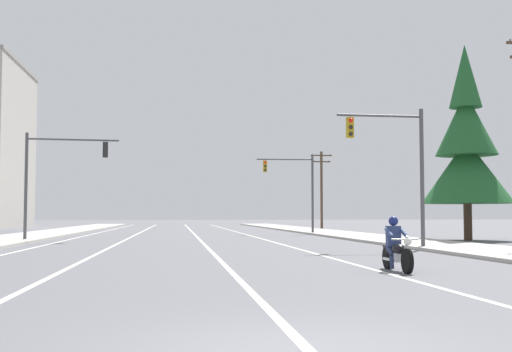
% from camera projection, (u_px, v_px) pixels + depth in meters
% --- Properties ---
extents(ground_plane, '(400.00, 400.00, 0.00)m').
position_uv_depth(ground_plane, '(294.00, 352.00, 7.05)').
color(ground_plane, '#5B5B60').
extents(lane_stripe_center, '(0.16, 100.00, 0.01)m').
position_uv_depth(lane_stripe_center, '(194.00, 234.00, 51.65)').
color(lane_stripe_center, beige).
rests_on(lane_stripe_center, ground).
extents(lane_stripe_left, '(0.16, 100.00, 0.01)m').
position_uv_depth(lane_stripe_left, '(137.00, 234.00, 51.10)').
color(lane_stripe_left, beige).
rests_on(lane_stripe_left, ground).
extents(lane_stripe_right, '(0.16, 100.00, 0.01)m').
position_uv_depth(lane_stripe_right, '(243.00, 234.00, 52.13)').
color(lane_stripe_right, beige).
rests_on(lane_stripe_right, ground).
extents(lane_stripe_far_left, '(0.16, 100.00, 0.01)m').
position_uv_depth(lane_stripe_far_left, '(93.00, 234.00, 50.67)').
color(lane_stripe_far_left, beige).
rests_on(lane_stripe_far_left, ground).
extents(sidewalk_kerb_right, '(4.40, 110.00, 0.14)m').
position_uv_depth(sidewalk_kerb_right, '(343.00, 234.00, 48.04)').
color(sidewalk_kerb_right, '#ADA89E').
rests_on(sidewalk_kerb_right, ground).
extents(sidewalk_kerb_left, '(4.40, 110.00, 0.14)m').
position_uv_depth(sidewalk_kerb_left, '(35.00, 235.00, 45.32)').
color(sidewalk_kerb_left, '#ADA89E').
rests_on(sidewalk_kerb_left, ground).
extents(motorcycle_with_rider, '(0.70, 2.19, 1.46)m').
position_uv_depth(motorcycle_with_rider, '(396.00, 249.00, 17.26)').
color(motorcycle_with_rider, black).
rests_on(motorcycle_with_rider, ground).
extents(traffic_signal_near_right, '(3.95, 0.43, 6.20)m').
position_uv_depth(traffic_signal_near_right, '(398.00, 157.00, 28.42)').
color(traffic_signal_near_right, '#47474C').
rests_on(traffic_signal_near_right, ground).
extents(traffic_signal_near_left, '(5.23, 0.63, 6.20)m').
position_uv_depth(traffic_signal_near_left, '(54.00, 169.00, 37.12)').
color(traffic_signal_near_left, '#47474C').
rests_on(traffic_signal_near_left, ground).
extents(traffic_signal_mid_right, '(4.49, 0.38, 6.20)m').
position_uv_depth(traffic_signal_mid_right, '(297.00, 182.00, 50.59)').
color(traffic_signal_mid_right, '#47474C').
rests_on(traffic_signal_mid_right, ground).
extents(utility_pole_right_far, '(2.20, 0.26, 8.02)m').
position_uv_depth(utility_pole_right_far, '(321.00, 187.00, 66.25)').
color(utility_pole_right_far, '#4C3828').
rests_on(utility_pole_right_far, ground).
extents(conifer_tree_right_verge_near, '(5.32, 5.32, 11.70)m').
position_uv_depth(conifer_tree_right_verge_near, '(466.00, 150.00, 38.37)').
color(conifer_tree_right_verge_near, '#423023').
rests_on(conifer_tree_right_verge_near, ground).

